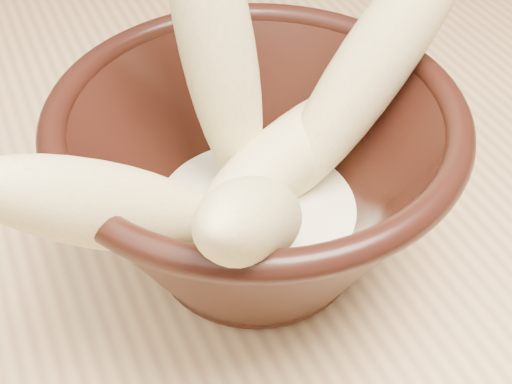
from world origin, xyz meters
TOP-DOWN VIEW (x-y plane):
  - table at (0.00, 0.00)m, footprint 1.20×0.80m
  - bowl at (-0.11, -0.16)m, footprint 0.23×0.23m
  - milk_puddle at (-0.11, -0.16)m, footprint 0.13×0.13m
  - banana_upright at (-0.12, -0.12)m, footprint 0.07×0.09m
  - banana_left at (-0.20, -0.19)m, footprint 0.17×0.10m
  - banana_right at (-0.03, -0.15)m, footprint 0.16×0.06m
  - banana_across at (-0.08, -0.14)m, footprint 0.17×0.10m
  - banana_front at (-0.14, -0.22)m, footprint 0.13×0.16m

SIDE VIEW (x-z plane):
  - table at x=0.00m, z-range 0.30..1.05m
  - milk_puddle at x=-0.11m, z-range 0.78..0.80m
  - bowl at x=-0.11m, z-range 0.76..0.89m
  - banana_across at x=-0.08m, z-range 0.80..0.85m
  - banana_front at x=-0.14m, z-range 0.78..0.93m
  - banana_left at x=-0.20m, z-range 0.78..0.93m
  - banana_right at x=-0.03m, z-range 0.78..0.97m
  - banana_upright at x=-0.12m, z-range 0.79..0.99m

